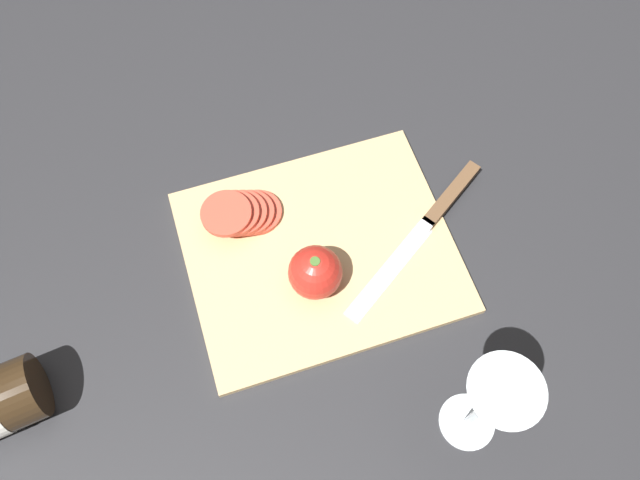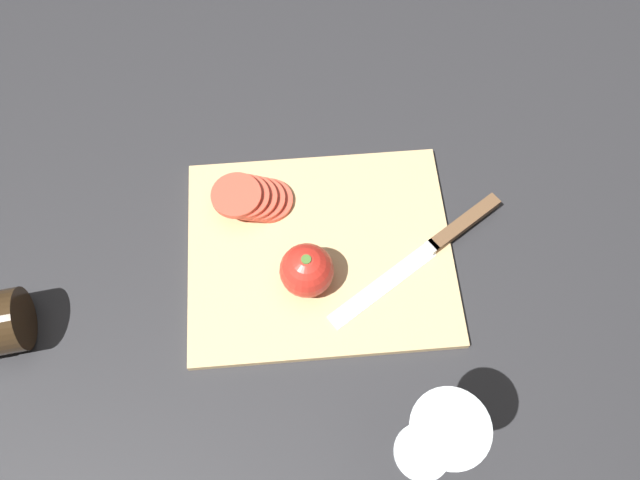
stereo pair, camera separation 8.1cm
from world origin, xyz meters
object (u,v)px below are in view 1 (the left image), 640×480
object	(u,v)px
wine_glass	(493,401)
whole_tomato	(315,272)
knife	(438,211)
tomato_slice_stack_near	(242,213)

from	to	relation	value
wine_glass	whole_tomato	world-z (taller)	wine_glass
knife	tomato_slice_stack_near	bearing A→B (deg)	-48.97
tomato_slice_stack_near	wine_glass	bearing A→B (deg)	118.28
wine_glass	whole_tomato	xyz separation A→B (m)	(0.12, -0.22, -0.08)
whole_tomato	tomato_slice_stack_near	world-z (taller)	whole_tomato
wine_glass	tomato_slice_stack_near	distance (m)	0.40
wine_glass	knife	bearing A→B (deg)	-105.11
whole_tomato	tomato_slice_stack_near	bearing A→B (deg)	-61.25
whole_tomato	knife	size ratio (longest dim) A/B	0.28
wine_glass	knife	world-z (taller)	wine_glass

